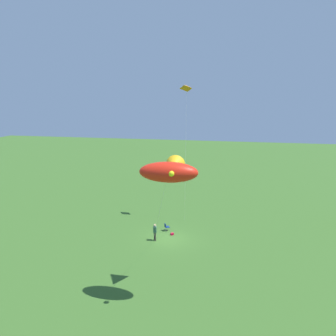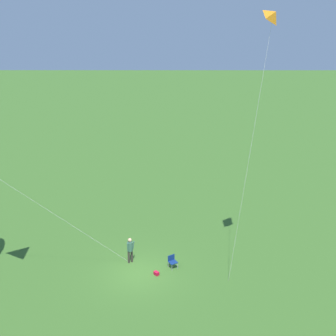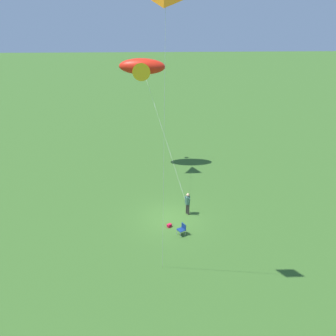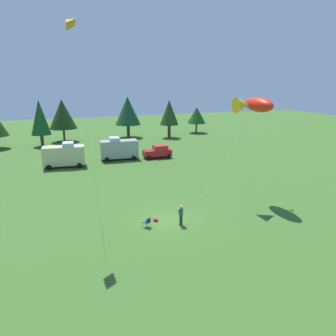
% 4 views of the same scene
% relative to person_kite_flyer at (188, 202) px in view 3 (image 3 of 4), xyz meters
% --- Properties ---
extents(ground_plane, '(160.00, 160.00, 0.00)m').
position_rel_person_kite_flyer_xyz_m(ground_plane, '(-0.65, 1.28, -1.02)').
color(ground_plane, '#386224').
extents(person_kite_flyer, '(0.54, 0.47, 1.74)m').
position_rel_person_kite_flyer_xyz_m(person_kite_flyer, '(0.00, 0.00, 0.00)').
color(person_kite_flyer, '#37312C').
rests_on(person_kite_flyer, ground).
extents(folding_chair, '(0.66, 0.66, 0.82)m').
position_rel_person_kite_flyer_xyz_m(folding_chair, '(-2.68, 0.57, -0.53)').
color(folding_chair, navy).
rests_on(folding_chair, ground).
extents(backpack_on_grass, '(0.37, 0.39, 0.22)m').
position_rel_person_kite_flyer_xyz_m(backpack_on_grass, '(-1.70, 1.42, -0.91)').
color(backpack_on_grass, red).
rests_on(backpack_on_grass, ground).
extents(kite_large_fish, '(10.29, 5.58, 9.97)m').
position_rel_person_kite_flyer_xyz_m(kite_large_fish, '(8.76, 3.39, 8.22)').
color(kite_large_fish, red).
rests_on(kite_large_fish, ground).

